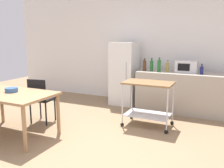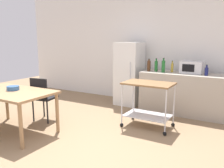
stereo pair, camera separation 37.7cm
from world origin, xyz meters
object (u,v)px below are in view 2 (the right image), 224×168
at_px(bottle_soy_sauce, 156,66).
at_px(bottle_hot_sauce, 206,71).
at_px(refrigerator, 129,74).
at_px(kitchen_cart, 148,97).
at_px(chair_black, 43,96).
at_px(microwave, 192,67).
at_px(fruit_bowl, 13,88).
at_px(dining_table, 11,95).
at_px(bottle_olive_oil, 172,67).
at_px(bottle_vinegar, 163,66).
at_px(bottle_wine, 149,66).

height_order(bottle_soy_sauce, bottle_hot_sauce, bottle_soy_sauce).
height_order(refrigerator, kitchen_cart, refrigerator).
relative_size(chair_black, microwave, 1.93).
bearing_deg(fruit_bowl, dining_table, -70.99).
relative_size(refrigerator, microwave, 3.37).
xyz_separation_m(dining_table, kitchen_cart, (1.98, 1.44, -0.10)).
relative_size(chair_black, bottle_olive_oil, 3.49).
bearing_deg(fruit_bowl, bottle_hot_sauce, 40.97).
height_order(refrigerator, bottle_hot_sauce, refrigerator).
bearing_deg(bottle_vinegar, dining_table, -126.81).
relative_size(dining_table, refrigerator, 0.97).
relative_size(bottle_hot_sauce, fruit_bowl, 1.04).
bearing_deg(bottle_wine, bottle_vinegar, -2.83).
bearing_deg(bottle_wine, refrigerator, 164.27).
xyz_separation_m(bottle_wine, bottle_vinegar, (0.35, -0.02, 0.01)).
height_order(dining_table, bottle_hot_sauce, bottle_hot_sauce).
bearing_deg(dining_table, bottle_soy_sauce, 56.60).
height_order(kitchen_cart, fruit_bowl, kitchen_cart).
height_order(bottle_vinegar, microwave, bottle_vinegar).
distance_m(bottle_wine, fruit_bowl, 2.94).
bearing_deg(microwave, bottle_soy_sauce, -171.09).
bearing_deg(microwave, bottle_wine, -170.29).
bearing_deg(bottle_vinegar, chair_black, -135.12).
height_order(refrigerator, fruit_bowl, refrigerator).
xyz_separation_m(bottle_olive_oil, bottle_hot_sauce, (0.75, -0.14, -0.02)).
bearing_deg(chair_black, microwave, -149.27).
bearing_deg(refrigerator, chair_black, -114.48).
relative_size(bottle_vinegar, bottle_hot_sauce, 1.45).
bearing_deg(refrigerator, fruit_bowl, -110.38).
relative_size(bottle_soy_sauce, bottle_hot_sauce, 1.37).
bearing_deg(kitchen_cart, bottle_hot_sauce, 52.55).
height_order(refrigerator, microwave, refrigerator).
bearing_deg(bottle_vinegar, bottle_soy_sauce, 163.49).
bearing_deg(chair_black, dining_table, 77.57).
bearing_deg(kitchen_cart, bottle_vinegar, 94.58).
bearing_deg(microwave, bottle_hot_sauce, -29.73).
bearing_deg(bottle_olive_oil, kitchen_cart, -93.53).
bearing_deg(chair_black, refrigerator, -123.47).
height_order(dining_table, bottle_soy_sauce, bottle_soy_sauce).
bearing_deg(refrigerator, bottle_vinegar, -11.00).
xyz_separation_m(bottle_vinegar, bottle_hot_sauce, (0.91, -0.01, -0.05)).
xyz_separation_m(kitchen_cart, bottle_vinegar, (-0.09, 1.09, 0.46)).
distance_m(bottle_olive_oil, microwave, 0.42).
bearing_deg(bottle_vinegar, bottle_hot_sauce, -0.86).
height_order(kitchen_cart, bottle_hot_sauce, bottle_hot_sauce).
bearing_deg(bottle_olive_oil, bottle_soy_sauce, -168.30).
distance_m(bottle_soy_sauce, bottle_hot_sauce, 1.10).
distance_m(refrigerator, bottle_soy_sauce, 0.79).
relative_size(bottle_wine, bottle_olive_oil, 1.12).
xyz_separation_m(bottle_vinegar, microwave, (0.58, 0.18, -0.01)).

